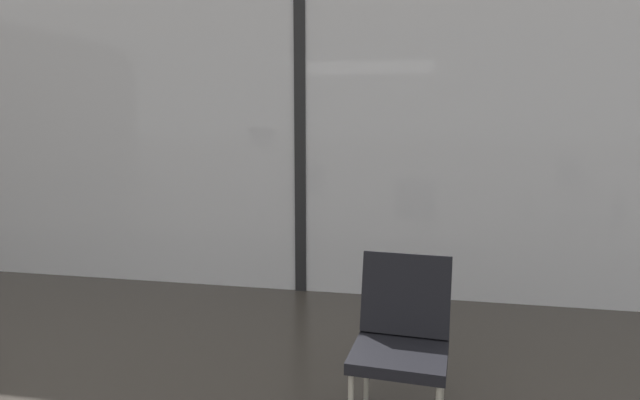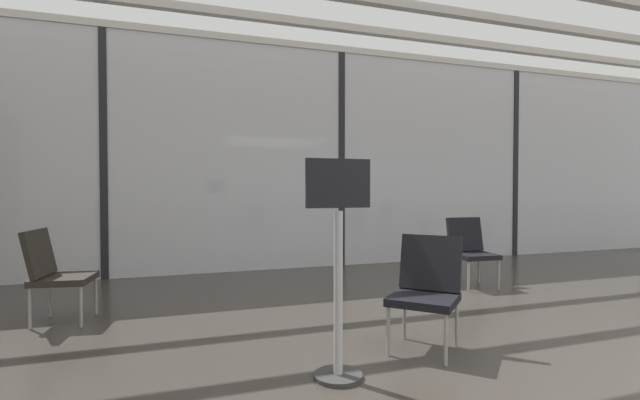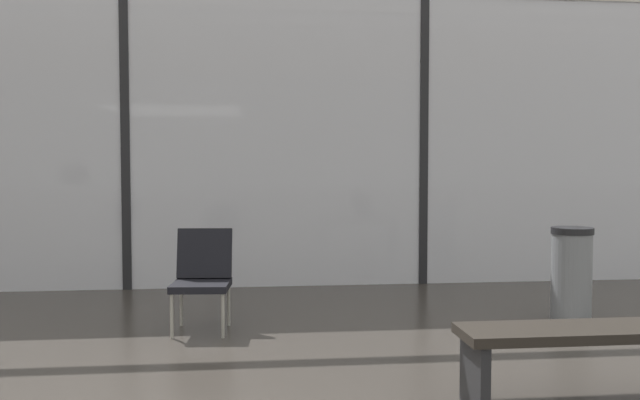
# 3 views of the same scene
# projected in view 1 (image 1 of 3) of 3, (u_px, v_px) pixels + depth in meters

# --- Properties ---
(glass_curtain_wall) EXTENTS (14.00, 0.08, 3.45)m
(glass_curtain_wall) POSITION_uv_depth(u_px,v_px,m) (301.00, 104.00, 4.71)
(glass_curtain_wall) COLOR silver
(glass_curtain_wall) RESTS_ON ground
(window_mullion_1) EXTENTS (0.10, 0.12, 3.45)m
(window_mullion_1) POSITION_uv_depth(u_px,v_px,m) (301.00, 104.00, 4.71)
(window_mullion_1) COLOR black
(window_mullion_1) RESTS_ON ground
(parked_airplane) EXTENTS (14.43, 4.17, 4.17)m
(parked_airplane) POSITION_uv_depth(u_px,v_px,m) (341.00, 91.00, 9.56)
(parked_airplane) COLOR silver
(parked_airplane) RESTS_ON ground
(lounge_chair_0) EXTENTS (0.52, 0.56, 0.87)m
(lounge_chair_0) POSITION_uv_depth(u_px,v_px,m) (402.00, 330.00, 2.77)
(lounge_chair_0) COLOR black
(lounge_chair_0) RESTS_ON ground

